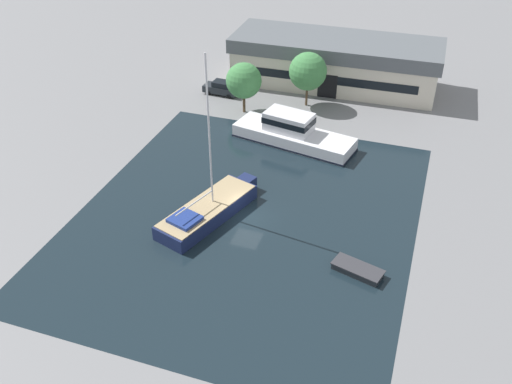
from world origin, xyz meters
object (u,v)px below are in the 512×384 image
sailboat_moored (209,210)px  small_dinghy (358,270)px  quay_tree_by_water (308,71)px  motor_cruiser (292,133)px  quay_tree_near_building (244,81)px  warehouse_building (335,61)px  parked_car (222,88)px

sailboat_moored → small_dinghy: size_ratio=3.49×
small_dinghy → quay_tree_by_water: bearing=-141.9°
sailboat_moored → motor_cruiser: size_ratio=1.09×
quay_tree_near_building → quay_tree_by_water: bearing=32.6°
motor_cruiser → sailboat_moored: bearing=178.9°
warehouse_building → motor_cruiser: 17.13m
quay_tree_by_water → sailboat_moored: size_ratio=0.44×
parked_car → motor_cruiser: (11.80, -9.19, 0.35)m
motor_cruiser → quay_tree_by_water: bearing=16.4°
quay_tree_near_building → quay_tree_by_water: 7.76m
warehouse_building → quay_tree_by_water: quay_tree_by_water is taller
warehouse_building → quay_tree_near_building: bearing=-126.9°
quay_tree_near_building → motor_cruiser: size_ratio=0.44×
quay_tree_near_building → parked_car: 6.54m
parked_car → motor_cruiser: size_ratio=0.33×
warehouse_building → small_dinghy: bearing=-76.0°
quay_tree_near_building → motor_cruiser: 9.60m
parked_car → small_dinghy: bearing=-137.7°
quay_tree_by_water → motor_cruiser: (0.90, -9.59, -3.12)m
motor_cruiser → small_dinghy: (10.54, -18.36, -0.91)m
small_dinghy → parked_car: bearing=-125.2°
quay_tree_near_building → warehouse_building: bearing=54.4°
warehouse_building → parked_car: 15.05m
quay_tree_near_building → small_dinghy: 30.03m
quay_tree_near_building → motor_cruiser: quay_tree_near_building is taller
warehouse_building → parked_car: warehouse_building is taller
parked_car → quay_tree_near_building: bearing=-127.5°
quay_tree_by_water → small_dinghy: 30.47m
warehouse_building → small_dinghy: 36.77m
motor_cruiser → quay_tree_near_building: bearing=64.9°
warehouse_building → sailboat_moored: bearing=-98.6°
quay_tree_by_water → parked_car: (-10.90, -0.40, -3.47)m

